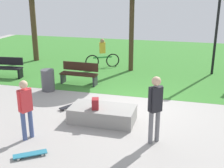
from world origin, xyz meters
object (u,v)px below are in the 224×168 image
Objects in this scene: skater_watching at (155,104)px; cyclist_on_bicycle at (102,55)px; backpack_on_ledge at (95,104)px; park_bench_by_oak at (5,67)px; skater_performing_trick at (25,106)px; lamp_post at (218,18)px; skateboard_by_ledge at (30,154)px; skateboard_spare at (70,106)px; concrete_ledge at (103,114)px; trash_bin at (48,80)px; park_bench_far_left at (79,73)px.

skater_watching is 1.13× the size of cyclist_on_bicycle.
backpack_on_ledge is 6.58m from park_bench_by_oak.
lamp_post reaches higher than skater_performing_trick.
skateboard_spare is at bearing 94.60° from skateboard_by_ledge.
park_bench_by_oak reaches higher than concrete_ledge.
skateboard_spare is at bearing 36.97° from backpack_on_ledge.
skateboard_spare is (-0.25, 3.09, 0.00)m from skateboard_by_ledge.
backpack_on_ledge is at bearing -75.30° from cyclist_on_bicycle.
trash_bin reaches higher than concrete_ledge.
skateboard_by_ledge is at bearing -85.15° from cyclist_on_bicycle.
park_bench_by_oak is (-5.67, 3.44, 0.25)m from concrete_ledge.
cyclist_on_bicycle is (0.16, 2.93, 0.15)m from park_bench_far_left.
park_bench_far_left is (-2.02, 3.35, 0.25)m from concrete_ledge.
lamp_post is (4.96, 5.65, 2.59)m from skateboard_spare.
lamp_post reaches higher than cyclist_on_bicycle.
skater_performing_trick is 1.91× the size of trash_bin.
park_bench_by_oak is at bearing 178.65° from park_bench_far_left.
concrete_ledge is 2.28× the size of trash_bin.
backpack_on_ledge is 2.44m from skateboard_by_ledge.
skater_performing_trick is 2.08× the size of skateboard_spare.
park_bench_by_oak is at bearing 155.79° from trash_bin.
trash_bin is 4.22m from cyclist_on_bicycle.
backpack_on_ledge is (-0.17, -0.18, 0.39)m from concrete_ledge.
skater_watching is at bearing -30.38° from park_bench_by_oak.
concrete_ledge is 1.58m from skateboard_spare.
backpack_on_ledge is 0.19× the size of park_bench_by_oak.
skater_watching is 7.67m from lamp_post.
skater_performing_trick is 2.46m from skateboard_spare.
skater_performing_trick reaches higher than backpack_on_ledge.
skateboard_by_ledge is at bearing -68.56° from trash_bin.
skateboard_by_ledge is at bearing -57.55° from skater_performing_trick.
backpack_on_ledge is 7.83m from lamp_post.
cyclist_on_bicycle is (-0.22, 7.82, -0.32)m from skater_performing_trick.
skateboard_spare is at bearing 83.32° from skater_performing_trick.
backpack_on_ledge is 0.42× the size of skateboard_by_ledge.
skateboard_spare is 0.18× the size of lamp_post.
lamp_post is (4.71, 8.74, 2.59)m from skateboard_by_ledge.
trash_bin is (2.76, -1.24, -0.05)m from park_bench_by_oak.
park_bench_far_left reaches higher than backpack_on_ledge.
skater_watching is 1.12× the size of park_bench_far_left.
trash_bin is (-0.89, -1.15, -0.05)m from park_bench_far_left.
park_bench_by_oak is at bearing -143.22° from cyclist_on_bicycle.
skateboard_by_ledge is 0.17× the size of lamp_post.
skateboard_by_ledge is at bearing -85.40° from skateboard_spare.
backpack_on_ledge is 6.68m from cyclist_on_bicycle.
park_bench_far_left is at bearing -151.45° from lamp_post.
backpack_on_ledge is 2.04m from skater_performing_trick.
skater_watching is 3.59m from skateboard_spare.
cyclist_on_bicycle is (-1.69, 6.46, 0.00)m from backpack_on_ledge.
skater_performing_trick is 6.42m from park_bench_by_oak.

